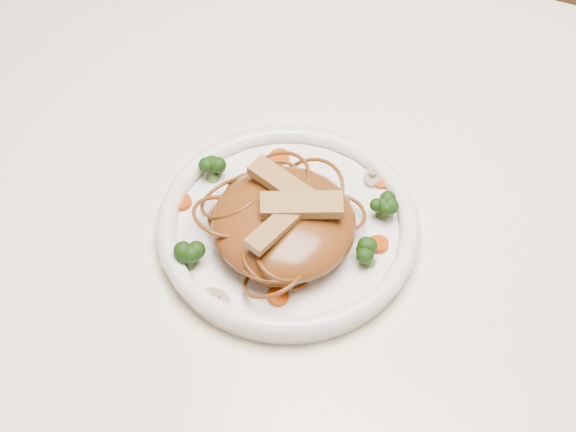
% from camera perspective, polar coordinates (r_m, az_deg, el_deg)
% --- Properties ---
extents(table, '(1.20, 0.80, 0.75)m').
position_cam_1_polar(table, '(0.92, 5.76, -2.98)').
color(table, white).
rests_on(table, ground).
extents(plate, '(0.32, 0.32, 0.02)m').
position_cam_1_polar(plate, '(0.80, -0.00, -0.97)').
color(plate, white).
rests_on(plate, table).
extents(noodle_mound, '(0.16, 0.16, 0.04)m').
position_cam_1_polar(noodle_mound, '(0.77, -0.31, -0.47)').
color(noodle_mound, brown).
rests_on(noodle_mound, plate).
extents(chicken_a, '(0.08, 0.05, 0.01)m').
position_cam_1_polar(chicken_a, '(0.74, 0.96, 0.77)').
color(chicken_a, '#A3804D').
rests_on(chicken_a, noodle_mound).
extents(chicken_b, '(0.07, 0.04, 0.01)m').
position_cam_1_polar(chicken_b, '(0.76, -0.47, 2.35)').
color(chicken_b, '#A3804D').
rests_on(chicken_b, noodle_mound).
extents(chicken_c, '(0.03, 0.06, 0.01)m').
position_cam_1_polar(chicken_c, '(0.73, -1.03, -0.92)').
color(chicken_c, '#A3804D').
rests_on(chicken_c, noodle_mound).
extents(broccoli_0, '(0.03, 0.03, 0.03)m').
position_cam_1_polar(broccoli_0, '(0.80, 6.66, 0.82)').
color(broccoli_0, '#15350B').
rests_on(broccoli_0, plate).
extents(broccoli_1, '(0.03, 0.03, 0.03)m').
position_cam_1_polar(broccoli_1, '(0.82, -5.32, 3.36)').
color(broccoli_1, '#15350B').
rests_on(broccoli_1, plate).
extents(broccoli_2, '(0.03, 0.03, 0.03)m').
position_cam_1_polar(broccoli_2, '(0.76, -7.02, -2.66)').
color(broccoli_2, '#15350B').
rests_on(broccoli_2, plate).
extents(broccoli_3, '(0.03, 0.03, 0.03)m').
position_cam_1_polar(broccoli_3, '(0.76, 5.71, -2.57)').
color(broccoli_3, '#15350B').
rests_on(broccoli_3, plate).
extents(carrot_0, '(0.02, 0.02, 0.00)m').
position_cam_1_polar(carrot_0, '(0.83, 6.49, 2.41)').
color(carrot_0, '#BE3306').
rests_on(carrot_0, plate).
extents(carrot_1, '(0.02, 0.02, 0.00)m').
position_cam_1_polar(carrot_1, '(0.82, -7.38, 0.95)').
color(carrot_1, '#BE3306').
rests_on(carrot_1, plate).
extents(carrot_2, '(0.02, 0.02, 0.00)m').
position_cam_1_polar(carrot_2, '(0.78, 6.28, -1.95)').
color(carrot_2, '#BE3306').
rests_on(carrot_2, plate).
extents(carrot_3, '(0.03, 0.03, 0.00)m').
position_cam_1_polar(carrot_3, '(0.85, -0.60, 4.12)').
color(carrot_3, '#BE3306').
rests_on(carrot_3, plate).
extents(carrot_4, '(0.02, 0.02, 0.00)m').
position_cam_1_polar(carrot_4, '(0.75, -0.71, -5.61)').
color(carrot_4, '#BE3306').
rests_on(carrot_4, plate).
extents(mushroom_0, '(0.03, 0.03, 0.01)m').
position_cam_1_polar(mushroom_0, '(0.75, -5.04, -5.74)').
color(mushroom_0, tan).
rests_on(mushroom_0, plate).
extents(mushroom_1, '(0.03, 0.03, 0.01)m').
position_cam_1_polar(mushroom_1, '(0.82, 7.19, 1.25)').
color(mushroom_1, tan).
rests_on(mushroom_1, plate).
extents(mushroom_2, '(0.04, 0.04, 0.01)m').
position_cam_1_polar(mushroom_2, '(0.85, -5.13, 3.64)').
color(mushroom_2, tan).
rests_on(mushroom_2, plate).
extents(mushroom_3, '(0.03, 0.03, 0.01)m').
position_cam_1_polar(mushroom_3, '(0.84, 5.89, 2.71)').
color(mushroom_3, tan).
rests_on(mushroom_3, plate).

